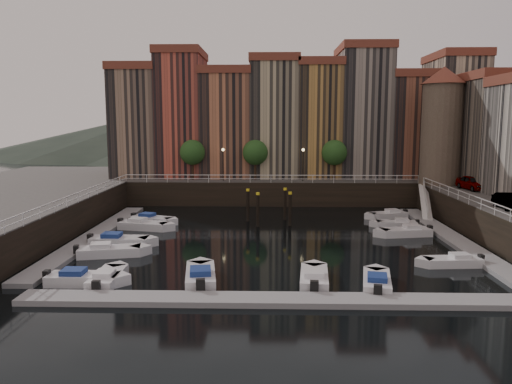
{
  "coord_description": "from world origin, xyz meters",
  "views": [
    {
      "loc": [
        -0.25,
        -45.04,
        10.57
      ],
      "look_at": [
        -1.53,
        4.0,
        3.56
      ],
      "focal_mm": 35.0,
      "sensor_mm": 36.0,
      "label": 1
    }
  ],
  "objects_px": {
    "mooring_pilings": "(270,208)",
    "boat_left_0": "(81,279)",
    "boat_left_1": "(108,251)",
    "boat_left_2": "(118,241)",
    "car_a": "(472,184)",
    "car_b": "(509,202)",
    "gangway": "(425,200)",
    "corner_tower": "(442,124)"
  },
  "relations": [
    {
      "from": "gangway",
      "to": "boat_left_0",
      "type": "relative_size",
      "value": 1.71
    },
    {
      "from": "mooring_pilings",
      "to": "gangway",
      "type": "bearing_deg",
      "value": 13.22
    },
    {
      "from": "corner_tower",
      "to": "mooring_pilings",
      "type": "height_order",
      "value": "corner_tower"
    },
    {
      "from": "car_b",
      "to": "car_a",
      "type": "bearing_deg",
      "value": 84.56
    },
    {
      "from": "boat_left_2",
      "to": "car_b",
      "type": "bearing_deg",
      "value": 2.7
    },
    {
      "from": "gangway",
      "to": "boat_left_2",
      "type": "distance_m",
      "value": 33.26
    },
    {
      "from": "car_a",
      "to": "car_b",
      "type": "xyz_separation_m",
      "value": [
        -1.73,
        -12.06,
        -0.1
      ]
    },
    {
      "from": "gangway",
      "to": "boat_left_0",
      "type": "height_order",
      "value": "gangway"
    },
    {
      "from": "corner_tower",
      "to": "boat_left_2",
      "type": "bearing_deg",
      "value": -151.14
    },
    {
      "from": "corner_tower",
      "to": "mooring_pilings",
      "type": "bearing_deg",
      "value": -156.99
    },
    {
      "from": "mooring_pilings",
      "to": "car_b",
      "type": "height_order",
      "value": "car_b"
    },
    {
      "from": "boat_left_0",
      "to": "car_b",
      "type": "distance_m",
      "value": 34.81
    },
    {
      "from": "car_a",
      "to": "car_b",
      "type": "relative_size",
      "value": 1.11
    },
    {
      "from": "boat_left_0",
      "to": "car_b",
      "type": "xyz_separation_m",
      "value": [
        32.7,
        11.48,
        3.3
      ]
    },
    {
      "from": "boat_left_2",
      "to": "car_b",
      "type": "relative_size",
      "value": 1.26
    },
    {
      "from": "boat_left_1",
      "to": "car_b",
      "type": "xyz_separation_m",
      "value": [
        33.18,
        4.61,
        3.28
      ]
    },
    {
      "from": "corner_tower",
      "to": "car_b",
      "type": "distance_m",
      "value": 18.23
    },
    {
      "from": "mooring_pilings",
      "to": "boat_left_2",
      "type": "xyz_separation_m",
      "value": [
        -13.02,
        -9.72,
        -1.25
      ]
    },
    {
      "from": "corner_tower",
      "to": "boat_left_2",
      "type": "height_order",
      "value": "corner_tower"
    },
    {
      "from": "gangway",
      "to": "car_a",
      "type": "distance_m",
      "value": 5.24
    },
    {
      "from": "mooring_pilings",
      "to": "corner_tower",
      "type": "bearing_deg",
      "value": 23.01
    },
    {
      "from": "corner_tower",
      "to": "gangway",
      "type": "bearing_deg",
      "value": -122.8
    },
    {
      "from": "boat_left_0",
      "to": "corner_tower",
      "type": "bearing_deg",
      "value": 41.06
    },
    {
      "from": "gangway",
      "to": "boat_left_2",
      "type": "xyz_separation_m",
      "value": [
        -30.24,
        -13.76,
        -1.52
      ]
    },
    {
      "from": "boat_left_0",
      "to": "boat_left_1",
      "type": "height_order",
      "value": "boat_left_1"
    },
    {
      "from": "boat_left_0",
      "to": "car_a",
      "type": "relative_size",
      "value": 1.07
    },
    {
      "from": "boat_left_1",
      "to": "boat_left_2",
      "type": "height_order",
      "value": "boat_left_2"
    },
    {
      "from": "mooring_pilings",
      "to": "boat_left_2",
      "type": "distance_m",
      "value": 16.3
    },
    {
      "from": "boat_left_0",
      "to": "boat_left_2",
      "type": "distance_m",
      "value": 10.26
    },
    {
      "from": "gangway",
      "to": "boat_left_2",
      "type": "relative_size",
      "value": 1.61
    },
    {
      "from": "mooring_pilings",
      "to": "boat_left_1",
      "type": "xyz_separation_m",
      "value": [
        -12.83,
        -13.09,
        -1.26
      ]
    },
    {
      "from": "boat_left_1",
      "to": "car_a",
      "type": "bearing_deg",
      "value": 13.43
    },
    {
      "from": "gangway",
      "to": "boat_left_1",
      "type": "xyz_separation_m",
      "value": [
        -30.04,
        -17.13,
        -1.52
      ]
    },
    {
      "from": "gangway",
      "to": "boat_left_0",
      "type": "bearing_deg",
      "value": -140.92
    },
    {
      "from": "corner_tower",
      "to": "car_b",
      "type": "height_order",
      "value": "corner_tower"
    },
    {
      "from": "mooring_pilings",
      "to": "boat_left_2",
      "type": "relative_size",
      "value": 0.91
    },
    {
      "from": "mooring_pilings",
      "to": "car_b",
      "type": "xyz_separation_m",
      "value": [
        20.35,
        -8.48,
        2.03
      ]
    },
    {
      "from": "corner_tower",
      "to": "boat_left_2",
      "type": "xyz_separation_m",
      "value": [
        -33.14,
        -18.26,
        -9.79
      ]
    },
    {
      "from": "corner_tower",
      "to": "boat_left_1",
      "type": "distance_m",
      "value": 40.61
    },
    {
      "from": "car_a",
      "to": "car_b",
      "type": "height_order",
      "value": "car_a"
    },
    {
      "from": "mooring_pilings",
      "to": "boat_left_0",
      "type": "height_order",
      "value": "mooring_pilings"
    },
    {
      "from": "mooring_pilings",
      "to": "boat_left_0",
      "type": "xyz_separation_m",
      "value": [
        -12.35,
        -19.96,
        -1.27
      ]
    }
  ]
}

